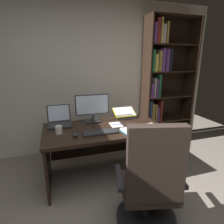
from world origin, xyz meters
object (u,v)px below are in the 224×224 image
keyboard (100,132)px  open_binder (142,129)px  coffee_mug (59,130)px  bookshelf (162,83)px  computer_mouse (75,135)px  office_chair (150,187)px  monitor (92,108)px  desk (103,139)px  reading_stand_with_book (125,113)px  laptop (60,121)px  pen (118,124)px  notepad (116,125)px

keyboard → open_binder: same height
keyboard → coffee_mug: 0.50m
bookshelf → coffee_mug: bookshelf is taller
computer_mouse → coffee_mug: size_ratio=1.06×
office_chair → monitor: monitor is taller
desk → reading_stand_with_book: 0.57m
computer_mouse → reading_stand_with_book: size_ratio=0.31×
desk → coffee_mug: 0.63m
open_binder → laptop: bearing=144.1°
bookshelf → laptop: bookshelf is taller
laptop → coffee_mug: (-0.02, -0.33, -0.01)m
desk → pen: 0.29m
monitor → pen: size_ratio=3.41×
notepad → coffee_mug: size_ratio=2.15×
monitor → computer_mouse: (-0.30, -0.46, -0.18)m
keyboard → desk: bearing=69.2°
coffee_mug → keyboard: bearing=-16.8°
bookshelf → open_binder: (-0.87, -0.98, -0.45)m
coffee_mug → laptop: bearing=86.7°
monitor → computer_mouse: 0.58m
monitor → notepad: (0.28, -0.24, -0.20)m
bookshelf → reading_stand_with_book: size_ratio=6.90×
keyboard → open_binder: (0.53, -0.05, -0.00)m
open_binder → notepad: size_ratio=2.62×
coffee_mug → office_chair: bearing=-50.4°
desk → open_binder: bearing=-35.1°
bookshelf → keyboard: bookshelf is taller
desk → pen: bearing=-10.5°
pen → desk: bearing=169.5°
bookshelf → notepad: bearing=-147.7°
bookshelf → laptop: 1.96m
open_binder → keyboard: bearing=166.5°
monitor → notepad: size_ratio=2.27×
bookshelf → pen: (-1.11, -0.71, -0.44)m
monitor → keyboard: bearing=-90.0°
monitor → pen: bearing=-39.5°
laptop → office_chair: bearing=-59.3°
office_chair → coffee_mug: office_chair is taller
office_chair → reading_stand_with_book: bearing=93.4°
desk → computer_mouse: computer_mouse is taller
keyboard → reading_stand_with_book: 0.74m
bookshelf → pen: 1.39m
keyboard → reading_stand_with_book: reading_stand_with_book is taller
reading_stand_with_book → notepad: 0.40m
computer_mouse → reading_stand_with_book: bearing=32.7°
desk → keyboard: keyboard is taller
notepad → coffee_mug: bearing=-174.4°
office_chair → coffee_mug: bearing=143.9°
bookshelf → monitor: 1.50m
laptop → coffee_mug: size_ratio=3.25×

